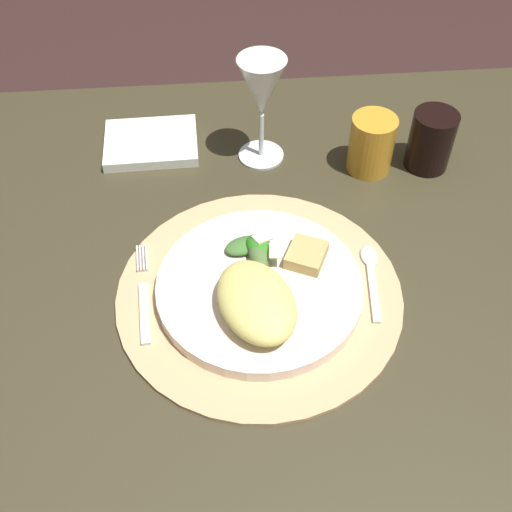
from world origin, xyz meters
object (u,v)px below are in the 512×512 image
at_px(spoon, 371,270).
at_px(wine_glass, 262,92).
at_px(fork, 144,297).
at_px(napkin, 151,143).
at_px(amber_tumbler, 371,144).
at_px(dark_tumbler, 431,140).
at_px(dining_table, 294,348).
at_px(dinner_plate, 259,288).

bearing_deg(spoon, wine_glass, 115.54).
bearing_deg(fork, wine_glass, 57.47).
distance_m(napkin, wine_glass, 0.21).
bearing_deg(amber_tumbler, dark_tumbler, -0.37).
bearing_deg(dining_table, dark_tumbler, 43.10).
xyz_separation_m(dining_table, dinner_plate, (-0.06, -0.02, 0.18)).
bearing_deg(amber_tumbler, fork, -145.33).
bearing_deg(dining_table, spoon, -1.61).
bearing_deg(spoon, dining_table, 178.39).
bearing_deg(napkin, wine_glass, -12.37).
height_order(fork, wine_glass, wine_glass).
xyz_separation_m(fork, napkin, (0.00, 0.31, -0.00)).
bearing_deg(dining_table, amber_tumbler, 57.55).
height_order(spoon, napkin, napkin).
xyz_separation_m(amber_tumbler, dark_tumbler, (0.09, -0.00, 0.00)).
distance_m(amber_tumbler, dark_tumbler, 0.09).
relative_size(napkin, dark_tumbler, 1.57).
bearing_deg(amber_tumbler, wine_glass, 165.83).
bearing_deg(dining_table, dinner_plate, -155.88).
bearing_deg(wine_glass, dark_tumbler, -9.32).
distance_m(dinner_plate, wine_glass, 0.30).
height_order(fork, amber_tumbler, amber_tumbler).
relative_size(dining_table, amber_tumbler, 13.18).
bearing_deg(dining_table, wine_glass, 96.31).
relative_size(fork, dark_tumbler, 1.74).
bearing_deg(fork, napkin, 89.65).
bearing_deg(amber_tumbler, dining_table, -122.45).
bearing_deg(dark_tumbler, fork, -151.47).
relative_size(dining_table, spoon, 9.21).
relative_size(dinner_plate, spoon, 2.05).
distance_m(dining_table, amber_tumbler, 0.33).
bearing_deg(dark_tumbler, wine_glass, 170.68).
relative_size(spoon, dark_tumbler, 1.39).
height_order(dining_table, wine_glass, wine_glass).
bearing_deg(wine_glass, amber_tumbler, -14.17).
bearing_deg(dinner_plate, napkin, 114.75).
relative_size(fork, amber_tumbler, 1.80).
distance_m(dining_table, dark_tumbler, 0.38).
height_order(spoon, dark_tumbler, dark_tumbler).
bearing_deg(napkin, amber_tumbler, -13.24).
distance_m(fork, napkin, 0.31).
height_order(fork, spoon, spoon).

